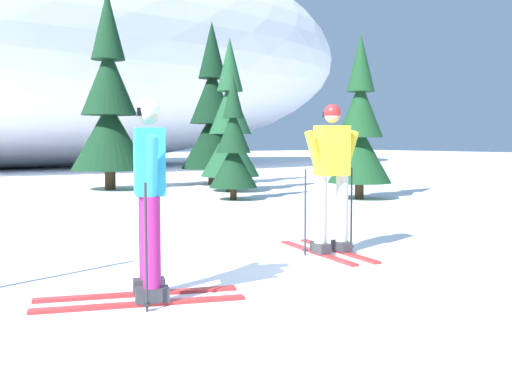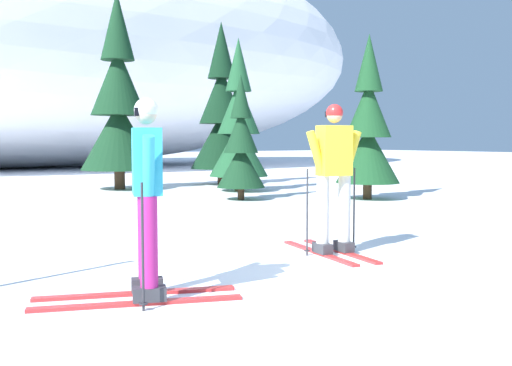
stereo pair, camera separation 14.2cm
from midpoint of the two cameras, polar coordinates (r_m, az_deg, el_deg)
name	(u,v)px [view 2 (the right image)]	position (r m, az deg, el deg)	size (l,w,h in m)	color
ground_plane	(283,271)	(6.43, 3.23, -8.41)	(120.00, 120.00, 0.00)	white
skier_yellow_jacket	(334,177)	(7.29, 7.98, 0.61)	(0.76, 1.74, 1.83)	red
skier_cyan_jacket	(146,195)	(5.23, -9.71, -1.14)	(1.83, 1.03, 1.76)	red
pine_tree_far_left	(118,107)	(17.34, -12.79, 7.09)	(2.15, 2.15, 5.56)	#47301E
pine_tree_center_left	(241,148)	(13.90, -1.16, 3.39)	(1.13, 1.13, 2.92)	#47301E
pine_tree_center	(239,128)	(16.23, -1.43, 5.32)	(1.60, 1.60, 4.15)	#47301E
pine_tree_center_right	(222,117)	(18.77, -3.10, 6.32)	(1.96, 1.96, 5.07)	#47301E
pine_tree_far_right	(368,131)	(14.31, 10.96, 4.95)	(1.50, 1.50, 3.88)	#47301E
snow_ridge_background	(7,40)	(32.90, -22.61, 12.49)	(40.96, 19.90, 12.74)	white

